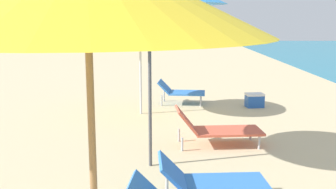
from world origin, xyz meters
The scene contains 5 objects.
lounger_third_shoreside centered at (0.54, 7.44, 0.31)m, with size 1.54×0.75×0.68m.
lounger_third_inland centered at (0.22, 5.14, 0.28)m, with size 1.35×0.76×0.58m.
umbrella_farthest centered at (-0.91, 9.83, 2.21)m, with size 2.07×2.07×2.47m.
lounger_farthest_shoreside centered at (0.03, 10.94, 0.33)m, with size 1.26×0.78×0.61m.
cooler_box centered at (1.88, 10.57, 0.17)m, with size 0.47×0.37×0.35m.
Camera 1 is at (-0.28, 0.54, 2.21)m, focal length 43.84 mm.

